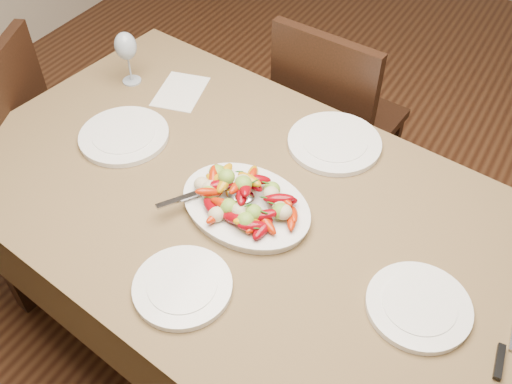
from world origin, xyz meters
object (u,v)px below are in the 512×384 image
at_px(plate_left, 124,136).
at_px(plate_near, 183,287).
at_px(plate_far, 334,143).
at_px(wine_glass, 128,57).
at_px(serving_platter, 246,207).
at_px(plate_right, 419,306).
at_px(dining_table, 256,285).
at_px(chair_far, 341,120).

relative_size(plate_left, plate_near, 1.14).
xyz_separation_m(plate_far, wine_glass, (-0.77, -0.06, 0.09)).
xyz_separation_m(serving_platter, plate_left, (-0.50, 0.06, -0.00)).
height_order(serving_platter, plate_right, serving_platter).
distance_m(dining_table, chair_far, 0.83).
height_order(dining_table, plate_far, plate_far).
distance_m(plate_near, wine_glass, 0.93).
distance_m(plate_left, plate_far, 0.67).
xyz_separation_m(serving_platter, wine_glass, (-0.68, 0.32, 0.09)).
height_order(serving_platter, plate_near, serving_platter).
xyz_separation_m(plate_right, wine_glass, (-1.20, 0.37, 0.09)).
distance_m(plate_far, plate_near, 0.69).
xyz_separation_m(chair_far, plate_far, (0.16, -0.46, 0.29)).
distance_m(serving_platter, plate_right, 0.53).
relative_size(plate_far, wine_glass, 1.44).
bearing_deg(plate_far, plate_right, -45.12).
xyz_separation_m(plate_left, wine_glass, (-0.18, 0.25, 0.09)).
bearing_deg(plate_left, dining_table, -4.33).
height_order(dining_table, plate_right, plate_right).
relative_size(plate_right, wine_glass, 1.24).
bearing_deg(serving_platter, wine_glass, 154.88).
distance_m(plate_right, wine_glass, 1.26).
bearing_deg(plate_near, plate_left, 143.60).
relative_size(plate_far, plate_near, 1.18).
bearing_deg(plate_far, plate_near, -97.20).
relative_size(dining_table, plate_left, 6.47).
relative_size(dining_table, chair_far, 1.94).
xyz_separation_m(dining_table, wine_glass, (-0.69, 0.29, 0.48)).
bearing_deg(chair_far, wine_glass, 45.39).
relative_size(chair_far, plate_right, 3.73).
xyz_separation_m(dining_table, serving_platter, (-0.02, -0.02, 0.39)).
bearing_deg(wine_glass, dining_table, -22.85).
xyz_separation_m(plate_right, plate_near, (-0.52, -0.25, 0.00)).
height_order(serving_platter, wine_glass, wine_glass).
bearing_deg(plate_left, plate_far, 28.23).
height_order(dining_table, chair_far, chair_far).
height_order(dining_table, plate_near, plate_near).
bearing_deg(dining_table, plate_left, 175.67).
height_order(dining_table, wine_glass, wine_glass).
bearing_deg(wine_glass, plate_near, -42.45).
relative_size(dining_table, plate_near, 7.40).
height_order(chair_far, wine_glass, wine_glass).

